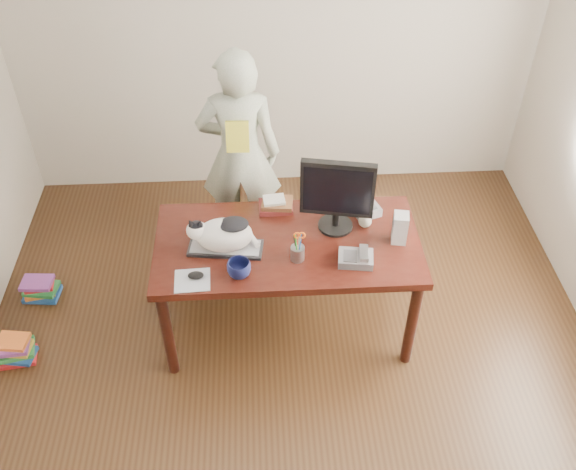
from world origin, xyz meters
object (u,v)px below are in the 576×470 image
(pen_cup, at_px, (298,252))
(book_stack, at_px, (276,205))
(book_pile_a, at_px, (15,350))
(keyboard, at_px, (226,248))
(book_pile_b, at_px, (40,289))
(mouse, at_px, (196,275))
(phone, at_px, (357,258))
(coffee_mug, at_px, (239,269))
(speaker, at_px, (400,228))
(baseball, at_px, (365,221))
(monitor, at_px, (337,193))
(cat, at_px, (222,234))
(desk, at_px, (287,251))
(calculator, at_px, (364,206))
(person, at_px, (240,155))

(pen_cup, height_order, book_stack, pen_cup)
(book_pile_a, bearing_deg, keyboard, 6.37)
(book_pile_a, height_order, book_pile_b, book_pile_a)
(mouse, height_order, phone, phone)
(coffee_mug, distance_m, speaker, 0.99)
(phone, distance_m, book_stack, 0.68)
(baseball, bearing_deg, keyboard, -169.15)
(keyboard, xyz_separation_m, monitor, (0.67, 0.15, 0.27))
(cat, bearing_deg, pen_cup, -6.14)
(coffee_mug, distance_m, book_stack, 0.63)
(desk, height_order, cat, cat)
(phone, xyz_separation_m, calculator, (0.11, 0.46, -0.00))
(desk, bearing_deg, baseball, 4.67)
(cat, relative_size, monitor, 0.88)
(baseball, bearing_deg, cat, -169.30)
(monitor, bearing_deg, book_pile_a, -160.49)
(coffee_mug, bearing_deg, baseball, 26.60)
(cat, relative_size, mouse, 4.63)
(coffee_mug, bearing_deg, keyboard, 110.19)
(book_stack, distance_m, book_pile_a, 1.90)
(pen_cup, height_order, mouse, pen_cup)
(desk, relative_size, keyboard, 3.52)
(cat, bearing_deg, speaker, 8.68)
(book_pile_a, bearing_deg, person, 36.20)
(book_stack, relative_size, calculator, 0.89)
(pen_cup, height_order, person, person)
(keyboard, height_order, book_stack, book_stack)
(coffee_mug, xyz_separation_m, book_pile_b, (-1.43, 0.62, -0.73))
(speaker, relative_size, book_pile_a, 0.73)
(person, distance_m, book_pile_b, 1.69)
(keyboard, relative_size, cat, 1.05)
(keyboard, bearing_deg, cat, -171.64)
(speaker, distance_m, book_pile_b, 2.54)
(person, bearing_deg, keyboard, 86.82)
(monitor, bearing_deg, book_pile_b, -175.88)
(keyboard, distance_m, calculator, 0.93)
(book_pile_b, bearing_deg, calculator, -2.02)
(person, xyz_separation_m, book_pile_a, (-1.46, -1.07, -0.71))
(monitor, xyz_separation_m, coffee_mug, (-0.59, -0.38, -0.22))
(pen_cup, relative_size, mouse, 2.25)
(coffee_mug, distance_m, phone, 0.68)
(keyboard, distance_m, baseball, 0.87)
(pen_cup, bearing_deg, calculator, 43.24)
(monitor, relative_size, phone, 2.26)
(speaker, distance_m, book_pile_a, 2.54)
(desk, relative_size, baseball, 19.44)
(book_pile_b, bearing_deg, phone, -14.43)
(keyboard, distance_m, person, 0.92)
(phone, relative_size, book_pile_a, 0.81)
(monitor, bearing_deg, speaker, -8.05)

